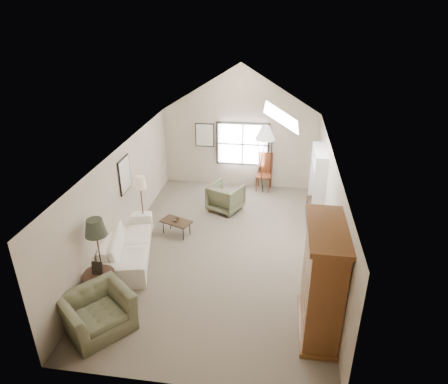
# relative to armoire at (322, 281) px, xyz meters

# --- Properties ---
(room_shell) EXTENTS (5.01, 8.01, 4.00)m
(room_shell) POSITION_rel_armoire_xyz_m (-2.18, 2.40, 2.11)
(room_shell) COLOR #726551
(room_shell) RESTS_ON ground
(window) EXTENTS (1.72, 0.08, 1.42)m
(window) POSITION_rel_armoire_xyz_m (-2.08, 6.36, 0.35)
(window) COLOR black
(window) RESTS_ON room_shell
(skylight) EXTENTS (0.80, 1.20, 0.52)m
(skylight) POSITION_rel_armoire_xyz_m (-0.88, 3.30, 2.12)
(skylight) COLOR white
(skylight) RESTS_ON room_shell
(wall_art) EXTENTS (1.97, 3.71, 0.88)m
(wall_art) POSITION_rel_armoire_xyz_m (-4.06, 4.34, 0.63)
(wall_art) COLOR black
(wall_art) RESTS_ON room_shell
(armoire) EXTENTS (0.60, 1.50, 2.20)m
(armoire) POSITION_rel_armoire_xyz_m (0.00, 0.00, 0.00)
(armoire) COLOR brown
(armoire) RESTS_ON ground
(tv_alcove) EXTENTS (0.32, 1.30, 2.10)m
(tv_alcove) POSITION_rel_armoire_xyz_m (0.16, 4.00, 0.05)
(tv_alcove) COLOR white
(tv_alcove) RESTS_ON ground
(media_console) EXTENTS (0.34, 1.18, 0.60)m
(media_console) POSITION_rel_armoire_xyz_m (0.14, 4.00, -0.80)
(media_console) COLOR #382316
(media_console) RESTS_ON ground
(tv_panel) EXTENTS (0.05, 0.90, 0.55)m
(tv_panel) POSITION_rel_armoire_xyz_m (0.14, 4.00, -0.18)
(tv_panel) COLOR black
(tv_panel) RESTS_ON media_console
(sofa) EXTENTS (1.64, 2.81, 0.77)m
(sofa) POSITION_rel_armoire_xyz_m (-4.38, 1.77, -0.72)
(sofa) COLOR white
(sofa) RESTS_ON ground
(armchair_near) EXTENTS (1.56, 1.58, 0.77)m
(armchair_near) POSITION_rel_armoire_xyz_m (-4.08, -0.59, -0.71)
(armchair_near) COLOR #616144
(armchair_near) RESTS_ON ground
(armchair_far) EXTENTS (1.17, 1.18, 0.82)m
(armchair_far) POSITION_rel_armoire_xyz_m (-2.37, 4.51, -0.69)
(armchair_far) COLOR #616546
(armchair_far) RESTS_ON ground
(coffee_table) EXTENTS (0.90, 0.70, 0.40)m
(coffee_table) POSITION_rel_armoire_xyz_m (-3.48, 2.94, -0.90)
(coffee_table) COLOR #342415
(coffee_table) RESTS_ON ground
(bowl) EXTENTS (0.25, 0.25, 0.05)m
(bowl) POSITION_rel_armoire_xyz_m (-3.48, 2.94, -0.67)
(bowl) COLOR #3E2919
(bowl) RESTS_ON coffee_table
(side_table) EXTENTS (0.80, 0.80, 0.66)m
(side_table) POSITION_rel_armoire_xyz_m (-4.37, 0.17, -0.77)
(side_table) COLOR #3C2418
(side_table) RESTS_ON ground
(side_chair) EXTENTS (0.52, 0.52, 1.23)m
(side_chair) POSITION_rel_armoire_xyz_m (-1.33, 6.10, -0.49)
(side_chair) COLOR brown
(side_chair) RESTS_ON ground
(tripod_lamp) EXTENTS (0.66, 0.66, 2.22)m
(tripod_lamp) POSITION_rel_armoire_xyz_m (-1.35, 6.10, 0.01)
(tripod_lamp) COLOR silver
(tripod_lamp) RESTS_ON ground
(dark_lamp) EXTENTS (0.53, 0.53, 1.84)m
(dark_lamp) POSITION_rel_armoire_xyz_m (-4.38, 0.37, -0.18)
(dark_lamp) COLOR black
(dark_lamp) RESTS_ON ground
(tan_lamp) EXTENTS (0.40, 0.40, 1.65)m
(tan_lamp) POSITION_rel_armoire_xyz_m (-4.38, 2.97, -0.28)
(tan_lamp) COLOR tan
(tan_lamp) RESTS_ON ground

